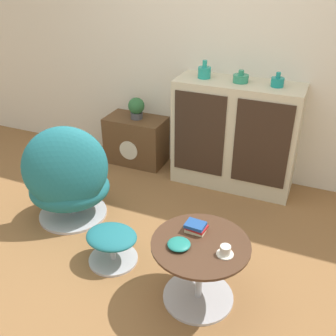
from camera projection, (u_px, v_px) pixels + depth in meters
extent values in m
plane|color=olive|center=(148.00, 265.00, 2.96)|extent=(12.00, 12.00, 0.00)
cube|color=silver|center=(222.00, 45.00, 3.67)|extent=(6.40, 0.06, 2.60)
cube|color=beige|center=(235.00, 135.00, 3.76)|extent=(1.16, 0.44, 1.04)
cube|color=#332319|center=(199.00, 134.00, 3.66)|extent=(0.49, 0.01, 0.79)
cube|color=#332319|center=(261.00, 145.00, 3.46)|extent=(0.49, 0.01, 0.79)
cube|color=brown|center=(136.00, 140.00, 4.29)|extent=(0.64, 0.37, 0.51)
cylinder|color=beige|center=(128.00, 150.00, 4.16)|extent=(0.21, 0.01, 0.21)
cylinder|color=#B7B7BC|center=(73.00, 213.00, 3.52)|extent=(0.59, 0.59, 0.02)
cylinder|color=#B7B7BC|center=(73.00, 208.00, 3.49)|extent=(0.06, 0.06, 0.09)
ellipsoid|color=#1E6B75|center=(70.00, 188.00, 3.39)|extent=(0.89, 0.86, 0.32)
ellipsoid|color=#1E6B75|center=(65.00, 168.00, 3.15)|extent=(0.80, 0.73, 0.73)
cylinder|color=#B7B7BC|center=(113.00, 259.00, 3.00)|extent=(0.37, 0.37, 0.02)
cylinder|color=#B7B7BC|center=(113.00, 250.00, 2.96)|extent=(0.04, 0.04, 0.16)
ellipsoid|color=#1E6B75|center=(111.00, 237.00, 2.90)|extent=(0.39, 0.33, 0.09)
cylinder|color=#B7B7BC|center=(198.00, 296.00, 2.68)|extent=(0.48, 0.48, 0.02)
cylinder|color=#B7B7BC|center=(199.00, 271.00, 2.57)|extent=(0.04, 0.04, 0.44)
cylinder|color=#472D1E|center=(201.00, 244.00, 2.46)|extent=(0.63, 0.63, 0.02)
cylinder|color=teal|center=(204.00, 73.00, 3.60)|extent=(0.12, 0.12, 0.10)
cylinder|color=teal|center=(205.00, 64.00, 3.56)|extent=(0.04, 0.04, 0.06)
cylinder|color=#2D8E6B|center=(241.00, 79.00, 3.49)|extent=(0.14, 0.14, 0.07)
cylinder|color=#2D8E6B|center=(241.00, 72.00, 3.46)|extent=(0.05, 0.05, 0.04)
cylinder|color=teal|center=(277.00, 82.00, 3.38)|extent=(0.11, 0.11, 0.08)
cylinder|color=teal|center=(278.00, 75.00, 3.35)|extent=(0.04, 0.04, 0.05)
cylinder|color=#4C4C51|center=(137.00, 115.00, 4.15)|extent=(0.13, 0.13, 0.07)
sphere|color=#2D6638|center=(136.00, 106.00, 4.09)|extent=(0.17, 0.17, 0.17)
cylinder|color=silver|center=(225.00, 254.00, 2.36)|extent=(0.11, 0.11, 0.01)
cylinder|color=silver|center=(225.00, 250.00, 2.34)|extent=(0.07, 0.07, 0.06)
cube|color=beige|center=(196.00, 229.00, 2.55)|extent=(0.13, 0.10, 0.02)
cube|color=red|center=(197.00, 227.00, 2.54)|extent=(0.14, 0.12, 0.02)
cube|color=#1E478C|center=(195.00, 225.00, 2.53)|extent=(0.13, 0.11, 0.02)
ellipsoid|color=#1E7A70|center=(179.00, 244.00, 2.41)|extent=(0.15, 0.15, 0.04)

